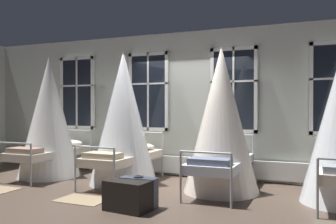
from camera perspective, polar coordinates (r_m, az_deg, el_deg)
ground at (r=6.67m, az=-0.21°, el=-12.08°), size 19.10×19.10×0.00m
back_wall_with_windows at (r=7.78m, az=3.58°, el=1.25°), size 10.55×0.10×3.10m
window_bank at (r=7.68m, az=3.29°, el=-2.62°), size 6.67×0.10×2.63m
cot_first at (r=8.16m, az=-18.25°, el=-1.05°), size 1.31×1.97×2.56m
cot_second at (r=7.06m, az=-7.06°, el=-1.23°), size 1.31×1.99×2.58m
cot_third at (r=6.38m, az=8.39°, el=-1.56°), size 1.31×1.98×2.55m
rug_second at (r=6.08m, az=-13.30°, el=-13.32°), size 0.81×0.58×0.01m
suitcase_dark at (r=5.50m, az=-4.67°, el=-12.49°), size 0.57×0.24×0.47m
travel_trunk at (r=5.34m, az=-6.31°, el=-12.96°), size 0.69×0.48×0.43m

